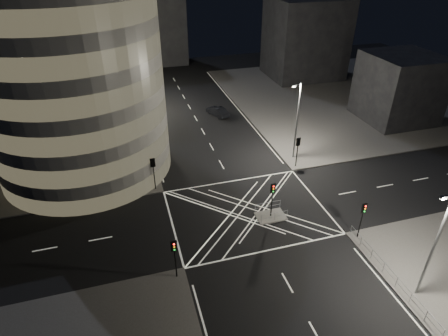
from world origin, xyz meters
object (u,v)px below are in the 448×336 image
object	(u,v)px
traffic_signal_island	(273,194)
street_lamp_right_near	(435,243)
traffic_signal_fr	(298,147)
traffic_signal_nr	(363,214)
traffic_signal_nl	(175,252)
street_lamp_left_near	(140,128)
traffic_signal_fl	(153,168)
street_lamp_right_far	(297,119)
street_lamp_left_far	(129,80)
central_island	(271,216)
sedan	(218,111)

from	to	relation	value
traffic_signal_island	street_lamp_right_near	world-z (taller)	street_lamp_right_near
traffic_signal_fr	traffic_signal_nr	size ratio (longest dim) A/B	1.00
traffic_signal_nl	street_lamp_left_near	world-z (taller)	street_lamp_left_near
traffic_signal_fl	street_lamp_right_far	xyz separation A→B (m)	(18.24, 2.20, 2.63)
street_lamp_right_far	traffic_signal_nr	bearing A→B (deg)	-92.30
traffic_signal_fr	street_lamp_right_near	distance (m)	20.97
street_lamp_left_near	street_lamp_left_far	distance (m)	18.00
street_lamp_left_far	street_lamp_right_near	xyz separation A→B (m)	(18.87, -44.00, 0.00)
street_lamp_left_near	traffic_signal_nr	bearing A→B (deg)	-45.87
traffic_signal_nl	traffic_signal_fr	bearing A→B (deg)	37.69
traffic_signal_nr	street_lamp_left_far	size ratio (longest dim) A/B	0.40
central_island	street_lamp_left_near	bearing A→B (deg)	130.27
traffic_signal_nl	street_lamp_right_near	distance (m)	19.78
traffic_signal_nr	street_lamp_left_near	size ratio (longest dim) A/B	0.40
traffic_signal_fl	street_lamp_right_near	bearing A→B (deg)	-48.76
central_island	traffic_signal_nr	bearing A→B (deg)	-37.93
central_island	traffic_signal_fr	world-z (taller)	traffic_signal_fr
street_lamp_left_near	street_lamp_right_far	bearing A→B (deg)	-9.03
street_lamp_left_near	street_lamp_right_far	size ratio (longest dim) A/B	1.00
traffic_signal_fl	street_lamp_left_near	world-z (taller)	street_lamp_left_near
traffic_signal_fr	traffic_signal_island	world-z (taller)	same
traffic_signal_island	street_lamp_right_far	world-z (taller)	street_lamp_right_far
street_lamp_left_near	traffic_signal_nl	bearing A→B (deg)	-88.06
central_island	street_lamp_right_far	size ratio (longest dim) A/B	0.30
traffic_signal_fr	traffic_signal_nr	bearing A→B (deg)	-90.00
central_island	traffic_signal_fr	distance (m)	11.10
central_island	traffic_signal_nr	world-z (taller)	traffic_signal_nr
traffic_signal_fr	street_lamp_right_far	xyz separation A→B (m)	(0.64, 2.20, 2.63)
street_lamp_left_far	street_lamp_right_near	world-z (taller)	same
traffic_signal_island	street_lamp_right_far	bearing A→B (deg)	54.70
central_island	traffic_signal_fr	bearing A→B (deg)	50.67
traffic_signal_nl	street_lamp_right_far	bearing A→B (deg)	40.91
traffic_signal_island	sedan	distance (m)	26.70
traffic_signal_fr	street_lamp_right_far	bearing A→B (deg)	73.89
central_island	street_lamp_right_near	xyz separation A→B (m)	(7.44, -12.50, 5.47)
street_lamp_left_far	street_lamp_right_far	xyz separation A→B (m)	(18.87, -21.00, 0.00)
central_island	traffic_signal_fl	distance (m)	13.91
traffic_signal_fr	street_lamp_left_far	distance (m)	29.63
traffic_signal_nl	sedan	distance (m)	34.29
central_island	street_lamp_left_far	world-z (taller)	street_lamp_left_far
street_lamp_left_far	sedan	distance (m)	14.81
central_island	street_lamp_right_near	size ratio (longest dim) A/B	0.30
traffic_signal_fl	traffic_signal_nl	xyz separation A→B (m)	(0.00, -13.60, 0.00)
traffic_signal_nr	street_lamp_left_near	xyz separation A→B (m)	(-18.24, 18.80, 2.63)
traffic_signal_fl	street_lamp_right_near	xyz separation A→B (m)	(18.24, -20.80, 2.63)
street_lamp_left_near	street_lamp_right_far	world-z (taller)	same
street_lamp_right_near	sedan	size ratio (longest dim) A/B	2.22
traffic_signal_fl	street_lamp_left_near	size ratio (longest dim) A/B	0.40
street_lamp_right_far	street_lamp_left_near	bearing A→B (deg)	170.97
traffic_signal_fr	street_lamp_left_far	size ratio (longest dim) A/B	0.40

